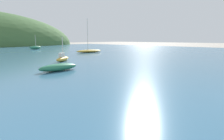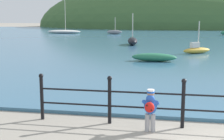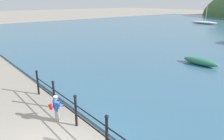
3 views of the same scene
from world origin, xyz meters
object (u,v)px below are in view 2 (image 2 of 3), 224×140
boat_white_sailboat (133,41)px  boat_blue_hull (64,31)px  boat_far_left (196,50)px  boat_nearest_quay (154,57)px  child_in_coat (150,107)px  boat_mid_harbor (114,32)px

boat_white_sailboat → boat_blue_hull: 20.35m
boat_far_left → boat_nearest_quay: bearing=-122.4°
boat_far_left → child_in_coat: bearing=-98.6°
boat_blue_hull → child_in_coat: bearing=-68.3°
boat_far_left → boat_blue_hull: 27.82m
boat_mid_harbor → boat_white_sailboat: size_ratio=0.84×
child_in_coat → boat_mid_harbor: 36.92m
boat_blue_hull → boat_far_left: bearing=-52.3°
boat_white_sailboat → boat_far_left: 7.50m
boat_nearest_quay → boat_far_left: 5.03m
boat_nearest_quay → boat_far_left: bearing=57.6°
child_in_coat → boat_nearest_quay: (-0.41, 10.76, -0.28)m
boat_mid_harbor → boat_nearest_quay: 26.33m
boat_white_sailboat → boat_blue_hull: boat_blue_hull is taller
boat_white_sailboat → boat_far_left: bearing=-47.9°
boat_white_sailboat → boat_blue_hull: bearing=126.1°
boat_mid_harbor → boat_nearest_quay: bearing=-75.3°
boat_mid_harbor → child_in_coat: bearing=-78.9°
boat_nearest_quay → boat_blue_hull: 29.91m
boat_nearest_quay → boat_blue_hull: bearing=118.6°
boat_mid_harbor → boat_far_left: size_ratio=1.06×
child_in_coat → boat_nearest_quay: 10.78m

